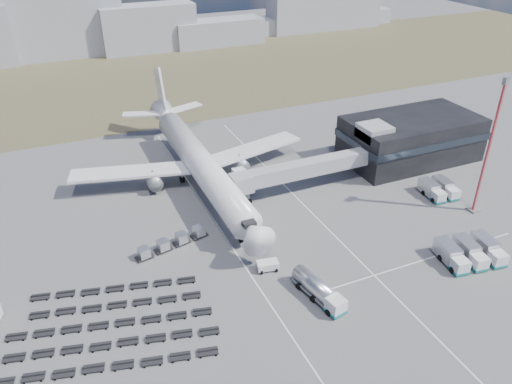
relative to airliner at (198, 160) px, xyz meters
name	(u,v)px	position (x,y,z in m)	size (l,w,h in m)	color
ground	(262,272)	(0.00, -32.38, -5.29)	(420.00, 420.00, 0.00)	#565659
grass_strip	(127,80)	(0.00, 77.62, -5.29)	(420.00, 90.00, 0.01)	brown
lane_markings	(307,247)	(9.77, -29.38, -5.29)	(47.12, 110.00, 0.01)	silver
terminal	(410,138)	(47.77, -8.41, -0.04)	(30.40, 16.40, 11.00)	black
jet_bridge	(293,171)	(15.90, -11.95, -0.24)	(30.30, 3.80, 7.05)	#939399
airliner	(198,160)	(0.00, 0.00, 0.00)	(51.59, 64.53, 17.62)	silver
skyline	(102,27)	(-0.38, 118.44, 4.32)	(286.96, 25.26, 23.26)	#9396A0
fuel_tanker	(319,290)	(5.14, -41.40, -3.68)	(4.32, 10.26, 3.22)	silver
pushback_tug	(268,266)	(1.04, -32.17, -4.52)	(3.47, 1.95, 1.54)	silver
catering_truck	(243,181)	(7.73, -5.77, -3.73)	(2.81, 6.66, 3.04)	silver
service_trucks_near	(470,252)	(32.64, -43.32, -3.73)	(10.46, 8.52, 2.88)	silver
service_trucks_far	(439,189)	(42.64, -24.57, -3.83)	(6.13, 7.14, 2.69)	silver
uld_row	(172,242)	(-11.35, -20.09, -4.18)	(13.49, 4.69, 1.86)	black
baggage_dollies	(112,325)	(-24.16, -34.82, -4.97)	(30.28, 22.28, 0.65)	black
floodlight_mast	(489,148)	(44.98, -31.88, 7.96)	(2.50, 2.04, 26.43)	red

